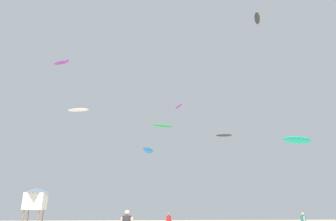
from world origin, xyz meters
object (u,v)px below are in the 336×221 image
(kite_aloft_5, at_px, (257,18))
(kite_aloft_4, at_px, (148,150))
(person_midground, at_px, (169,221))
(kite_aloft_0, at_px, (61,63))
(kite_aloft_6, at_px, (162,126))
(kite_aloft_1, at_px, (179,106))
(kite_aloft_2, at_px, (298,140))
(kite_aloft_7, at_px, (224,135))
(lifeguard_tower, at_px, (36,198))
(kite_aloft_3, at_px, (78,110))

(kite_aloft_5, bearing_deg, kite_aloft_4, 150.47)
(person_midground, height_order, kite_aloft_0, kite_aloft_0)
(person_midground, distance_m, kite_aloft_0, 28.92)
(kite_aloft_6, bearing_deg, kite_aloft_1, -67.65)
(person_midground, height_order, kite_aloft_2, kite_aloft_2)
(kite_aloft_5, bearing_deg, kite_aloft_1, 141.14)
(kite_aloft_0, xyz_separation_m, kite_aloft_1, (16.97, -1.23, -6.48))
(kite_aloft_0, distance_m, kite_aloft_1, 18.20)
(kite_aloft_2, bearing_deg, kite_aloft_7, 142.00)
(kite_aloft_4, distance_m, kite_aloft_6, 6.91)
(kite_aloft_2, bearing_deg, kite_aloft_5, -144.70)
(lifeguard_tower, height_order, kite_aloft_3, kite_aloft_3)
(lifeguard_tower, distance_m, kite_aloft_6, 20.10)
(kite_aloft_1, distance_m, kite_aloft_4, 7.58)
(person_midground, distance_m, kite_aloft_6, 21.58)
(kite_aloft_0, height_order, kite_aloft_5, kite_aloft_5)
(kite_aloft_0, bearing_deg, kite_aloft_1, -4.13)
(person_midground, xyz_separation_m, kite_aloft_2, (17.83, 8.78, 9.49))
(kite_aloft_4, height_order, kite_aloft_7, kite_aloft_7)
(lifeguard_tower, distance_m, kite_aloft_3, 24.22)
(kite_aloft_2, distance_m, kite_aloft_5, 16.73)
(kite_aloft_0, height_order, kite_aloft_3, kite_aloft_0)
(lifeguard_tower, xyz_separation_m, kite_aloft_4, (12.09, 4.17, 6.32))
(kite_aloft_1, height_order, kite_aloft_6, kite_aloft_1)
(kite_aloft_4, relative_size, kite_aloft_7, 1.19)
(kite_aloft_4, relative_size, kite_aloft_6, 0.82)
(kite_aloft_2, distance_m, kite_aloft_3, 36.87)
(person_midground, relative_size, kite_aloft_6, 0.45)
(lifeguard_tower, bearing_deg, kite_aloft_1, 14.11)
(lifeguard_tower, relative_size, kite_aloft_5, 1.53)
(lifeguard_tower, distance_m, kite_aloft_2, 31.93)
(kite_aloft_6, bearing_deg, kite_aloft_2, -26.18)
(kite_aloft_1, relative_size, kite_aloft_7, 0.86)
(kite_aloft_2, xyz_separation_m, kite_aloft_6, (-16.69, 8.20, 3.76))
(kite_aloft_0, relative_size, kite_aloft_7, 1.09)
(kite_aloft_2, bearing_deg, kite_aloft_1, 165.98)
(kite_aloft_4, distance_m, kite_aloft_5, 22.58)
(kite_aloft_2, relative_size, kite_aloft_7, 1.86)
(person_midground, distance_m, kite_aloft_5, 28.18)
(kite_aloft_2, bearing_deg, kite_aloft_0, 171.19)
(person_midground, height_order, kite_aloft_4, kite_aloft_4)
(kite_aloft_7, bearing_deg, kite_aloft_2, -38.00)
(kite_aloft_0, xyz_separation_m, kite_aloft_3, (0.63, 12.61, -2.85))
(kite_aloft_1, bearing_deg, kite_aloft_6, 112.35)
(kite_aloft_1, distance_m, kite_aloft_6, 5.11)
(kite_aloft_4, relative_size, kite_aloft_5, 1.07)
(kite_aloft_3, xyz_separation_m, kite_aloft_7, (23.43, -11.49, -6.99))
(kite_aloft_1, relative_size, kite_aloft_6, 0.59)
(kite_aloft_3, bearing_deg, person_midground, -63.13)
(kite_aloft_1, height_order, kite_aloft_5, kite_aloft_5)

